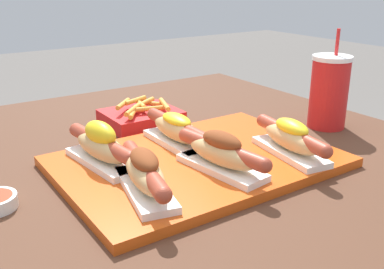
{
  "coord_description": "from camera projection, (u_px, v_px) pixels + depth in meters",
  "views": [
    {
      "loc": [
        -0.41,
        -0.77,
        1.08
      ],
      "look_at": [
        0.04,
        -0.1,
        0.79
      ],
      "focal_mm": 42.0,
      "sensor_mm": 36.0,
      "label": 1
    }
  ],
  "objects": [
    {
      "name": "serving_tray",
      "position": [
        198.0,
        162.0,
        0.85
      ],
      "size": [
        0.51,
        0.36,
        0.02
      ],
      "color": "#CC4C14",
      "rests_on": "patio_table"
    },
    {
      "name": "hot_dog_2",
      "position": [
        291.0,
        138.0,
        0.85
      ],
      "size": [
        0.09,
        0.22,
        0.07
      ],
      "color": "white",
      "rests_on": "serving_tray"
    },
    {
      "name": "hot_dog_0",
      "position": [
        145.0,
        173.0,
        0.71
      ],
      "size": [
        0.1,
        0.21,
        0.07
      ],
      "color": "white",
      "rests_on": "serving_tray"
    },
    {
      "name": "hot_dog_3",
      "position": [
        101.0,
        146.0,
        0.81
      ],
      "size": [
        0.08,
        0.22,
        0.08
      ],
      "color": "white",
      "rests_on": "serving_tray"
    },
    {
      "name": "drink_cup",
      "position": [
        329.0,
        92.0,
        1.05
      ],
      "size": [
        0.09,
        0.09,
        0.23
      ],
      "color": "red",
      "rests_on": "patio_table"
    },
    {
      "name": "hot_dog_1",
      "position": [
        222.0,
        153.0,
        0.78
      ],
      "size": [
        0.08,
        0.22,
        0.07
      ],
      "color": "white",
      "rests_on": "serving_tray"
    },
    {
      "name": "fries_basket",
      "position": [
        141.0,
        117.0,
        1.08
      ],
      "size": [
        0.17,
        0.15,
        0.06
      ],
      "color": "red",
      "rests_on": "patio_table"
    },
    {
      "name": "hot_dog_4",
      "position": [
        177.0,
        130.0,
        0.9
      ],
      "size": [
        0.06,
        0.22,
        0.06
      ],
      "color": "white",
      "rests_on": "serving_tray"
    }
  ]
}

